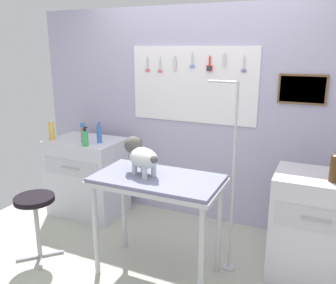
{
  "coord_description": "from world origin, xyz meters",
  "views": [
    {
      "loc": [
        1.21,
        -2.27,
        1.88
      ],
      "look_at": [
        0.09,
        0.2,
        1.15
      ],
      "focal_mm": 37.8,
      "sensor_mm": 36.0,
      "label": 1
    }
  ],
  "objects_px": {
    "cabinet_right": "(315,228)",
    "grooming_table": "(157,188)",
    "dog": "(140,155)",
    "counter_left": "(88,176)",
    "grooming_arm": "(232,187)",
    "stool": "(35,208)",
    "detangler_spray": "(83,134)",
    "soda_bottle": "(336,167)"
  },
  "relations": [
    {
      "from": "cabinet_right",
      "to": "grooming_table",
      "type": "bearing_deg",
      "value": -158.53
    },
    {
      "from": "dog",
      "to": "counter_left",
      "type": "bearing_deg",
      "value": 147.11
    },
    {
      "from": "dog",
      "to": "counter_left",
      "type": "height_order",
      "value": "dog"
    },
    {
      "from": "grooming_arm",
      "to": "stool",
      "type": "xyz_separation_m",
      "value": [
        -1.62,
        -0.56,
        -0.26
      ]
    },
    {
      "from": "grooming_table",
      "to": "stool",
      "type": "relative_size",
      "value": 1.72
    },
    {
      "from": "grooming_arm",
      "to": "detangler_spray",
      "type": "height_order",
      "value": "grooming_arm"
    },
    {
      "from": "cabinet_right",
      "to": "stool",
      "type": "relative_size",
      "value": 1.5
    },
    {
      "from": "counter_left",
      "to": "grooming_arm",
      "type": "bearing_deg",
      "value": -12.95
    },
    {
      "from": "counter_left",
      "to": "stool",
      "type": "xyz_separation_m",
      "value": [
        0.15,
        -0.97,
        0.06
      ]
    },
    {
      "from": "grooming_table",
      "to": "cabinet_right",
      "type": "distance_m",
      "value": 1.33
    },
    {
      "from": "grooming_table",
      "to": "cabinet_right",
      "type": "bearing_deg",
      "value": 21.47
    },
    {
      "from": "counter_left",
      "to": "detangler_spray",
      "type": "distance_m",
      "value": 0.54
    },
    {
      "from": "grooming_arm",
      "to": "cabinet_right",
      "type": "bearing_deg",
      "value": 13.87
    },
    {
      "from": "grooming_arm",
      "to": "cabinet_right",
      "type": "xyz_separation_m",
      "value": [
        0.66,
        0.16,
        -0.31
      ]
    },
    {
      "from": "grooming_arm",
      "to": "cabinet_right",
      "type": "height_order",
      "value": "grooming_arm"
    },
    {
      "from": "grooming_table",
      "to": "detangler_spray",
      "type": "xyz_separation_m",
      "value": [
        -1.19,
        0.61,
        0.19
      ]
    },
    {
      "from": "counter_left",
      "to": "stool",
      "type": "distance_m",
      "value": 0.98
    },
    {
      "from": "detangler_spray",
      "to": "soda_bottle",
      "type": "height_order",
      "value": "soda_bottle"
    },
    {
      "from": "grooming_table",
      "to": "stool",
      "type": "height_order",
      "value": "grooming_table"
    },
    {
      "from": "grooming_table",
      "to": "grooming_arm",
      "type": "height_order",
      "value": "grooming_arm"
    },
    {
      "from": "grooming_arm",
      "to": "detangler_spray",
      "type": "distance_m",
      "value": 1.76
    },
    {
      "from": "stool",
      "to": "soda_bottle",
      "type": "relative_size",
      "value": 2.51
    },
    {
      "from": "dog",
      "to": "counter_left",
      "type": "distance_m",
      "value": 1.42
    },
    {
      "from": "grooming_arm",
      "to": "counter_left",
      "type": "xyz_separation_m",
      "value": [
        -1.77,
        0.41,
        -0.32
      ]
    },
    {
      "from": "dog",
      "to": "detangler_spray",
      "type": "relative_size",
      "value": 1.86
    },
    {
      "from": "grooming_arm",
      "to": "stool",
      "type": "relative_size",
      "value": 2.69
    },
    {
      "from": "counter_left",
      "to": "cabinet_right",
      "type": "relative_size",
      "value": 0.97
    },
    {
      "from": "detangler_spray",
      "to": "stool",
      "type": "bearing_deg",
      "value": -83.42
    },
    {
      "from": "grooming_table",
      "to": "cabinet_right",
      "type": "height_order",
      "value": "cabinet_right"
    },
    {
      "from": "grooming_arm",
      "to": "counter_left",
      "type": "bearing_deg",
      "value": 167.05
    },
    {
      "from": "counter_left",
      "to": "cabinet_right",
      "type": "distance_m",
      "value": 2.45
    },
    {
      "from": "grooming_table",
      "to": "grooming_arm",
      "type": "relative_size",
      "value": 0.64
    },
    {
      "from": "counter_left",
      "to": "soda_bottle",
      "type": "bearing_deg",
      "value": -7.68
    },
    {
      "from": "cabinet_right",
      "to": "detangler_spray",
      "type": "relative_size",
      "value": 4.27
    },
    {
      "from": "grooming_table",
      "to": "grooming_arm",
      "type": "xyz_separation_m",
      "value": [
        0.53,
        0.31,
        -0.02
      ]
    },
    {
      "from": "stool",
      "to": "soda_bottle",
      "type": "height_order",
      "value": "soda_bottle"
    },
    {
      "from": "cabinet_right",
      "to": "soda_bottle",
      "type": "distance_m",
      "value": 0.58
    },
    {
      "from": "grooming_table",
      "to": "grooming_arm",
      "type": "bearing_deg",
      "value": 29.89
    },
    {
      "from": "grooming_table",
      "to": "dog",
      "type": "height_order",
      "value": "dog"
    },
    {
      "from": "grooming_arm",
      "to": "soda_bottle",
      "type": "distance_m",
      "value": 0.8
    },
    {
      "from": "soda_bottle",
      "to": "dog",
      "type": "bearing_deg",
      "value": -166.03
    },
    {
      "from": "grooming_arm",
      "to": "cabinet_right",
      "type": "relative_size",
      "value": 1.79
    }
  ]
}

